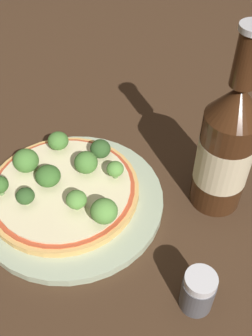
{
  "coord_description": "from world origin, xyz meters",
  "views": [
    {
      "loc": [
        0.25,
        -0.28,
        0.42
      ],
      "look_at": [
        0.07,
        0.03,
        0.06
      ],
      "focal_mm": 42.0,
      "sensor_mm": 36.0,
      "label": 1
    }
  ],
  "objects": [
    {
      "name": "ground_plane",
      "position": [
        0.0,
        0.0,
        0.0
      ],
      "size": [
        3.0,
        3.0,
        0.0
      ],
      "primitive_type": "plane",
      "color": "#3D2819"
    },
    {
      "name": "plate",
      "position": [
        0.01,
        -0.02,
        0.01
      ],
      "size": [
        0.25,
        0.25,
        0.01
      ],
      "color": "#A3B293",
      "rests_on": "ground_plane"
    },
    {
      "name": "pizza",
      "position": [
        0.0,
        -0.01,
        0.02
      ],
      "size": [
        0.21,
        0.21,
        0.01
      ],
      "color": "tan",
      "rests_on": "plate"
    },
    {
      "name": "broccoli_floret_0",
      "position": [
        0.05,
        0.04,
        0.04
      ],
      "size": [
        0.02,
        0.02,
        0.03
      ],
      "color": "#6B8E51",
      "rests_on": "pizza"
    },
    {
      "name": "broccoli_floret_1",
      "position": [
        -0.06,
        -0.01,
        0.04
      ],
      "size": [
        0.04,
        0.04,
        0.03
      ],
      "color": "#6B8E51",
      "rests_on": "pizza"
    },
    {
      "name": "broccoli_floret_2",
      "position": [
        0.08,
        -0.04,
        0.05
      ],
      "size": [
        0.03,
        0.03,
        0.03
      ],
      "color": "#6B8E51",
      "rests_on": "pizza"
    },
    {
      "name": "broccoli_floret_3",
      "position": [
        0.01,
        0.06,
        0.04
      ],
      "size": [
        0.03,
        0.03,
        0.03
      ],
      "color": "#6B8E51",
      "rests_on": "pizza"
    },
    {
      "name": "broccoli_floret_5",
      "position": [
        -0.02,
        -0.02,
        0.04
      ],
      "size": [
        0.03,
        0.03,
        0.03
      ],
      "color": "#6B8E51",
      "rests_on": "pizza"
    },
    {
      "name": "broccoli_floret_6",
      "position": [
        0.04,
        -0.04,
        0.04
      ],
      "size": [
        0.03,
        0.03,
        0.03
      ],
      "color": "#6B8E51",
      "rests_on": "pizza"
    },
    {
      "name": "broccoli_floret_7",
      "position": [
        0.01,
        0.03,
        0.04
      ],
      "size": [
        0.03,
        0.03,
        0.03
      ],
      "color": "#6B8E51",
      "rests_on": "pizza"
    },
    {
      "name": "broccoli_floret_8",
      "position": [
        -0.02,
        -0.06,
        0.04
      ],
      "size": [
        0.02,
        0.02,
        0.02
      ],
      "color": "#6B8E51",
      "rests_on": "pizza"
    },
    {
      "name": "broccoli_floret_9",
      "position": [
        -0.05,
        0.04,
        0.04
      ],
      "size": [
        0.03,
        0.03,
        0.03
      ],
      "color": "#6B8E51",
      "rests_on": "pizza"
    },
    {
      "name": "beer_bottle",
      "position": [
        0.18,
        0.09,
        0.09
      ],
      "size": [
        0.07,
        0.07,
        0.25
      ],
      "color": "#381E0F",
      "rests_on": "ground_plane"
    },
    {
      "name": "pepper_shaker",
      "position": [
        0.22,
        -0.07,
        0.03
      ],
      "size": [
        0.04,
        0.04,
        0.06
      ],
      "color": "#4C4C51",
      "rests_on": "ground_plane"
    }
  ]
}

